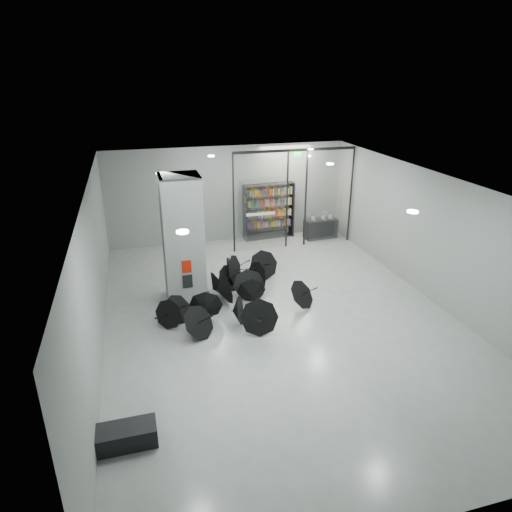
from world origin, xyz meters
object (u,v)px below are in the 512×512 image
object	(u,v)px
bench	(123,436)
umbrella_cluster	(235,294)
column	(183,239)
shop_counter	(320,229)
bookshelf	(269,211)

from	to	relation	value
bench	umbrella_cluster	world-z (taller)	umbrella_cluster
bench	column	bearing A→B (deg)	70.87
column	bench	size ratio (longest dim) A/B	3.09
shop_counter	umbrella_cluster	bearing A→B (deg)	-138.93
column	umbrella_cluster	bearing A→B (deg)	-29.30
shop_counter	bookshelf	bearing A→B (deg)	159.54
bookshelf	column	bearing A→B (deg)	-136.36
column	bench	xyz separation A→B (m)	(-2.00, -5.96, -1.79)
column	shop_counter	xyz separation A→B (m)	(6.38, 4.09, -1.58)
bookshelf	shop_counter	size ratio (longest dim) A/B	1.70
column	umbrella_cluster	distance (m)	2.35
column	bookshelf	xyz separation A→B (m)	(4.22, 4.75, -0.80)
column	bench	world-z (taller)	column
bench	shop_counter	xyz separation A→B (m)	(8.38, 10.05, 0.21)
bookshelf	shop_counter	bearing A→B (deg)	-21.72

